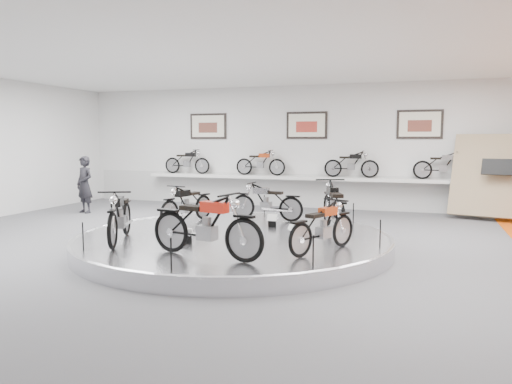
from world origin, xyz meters
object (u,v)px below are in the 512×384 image
(bike_b, at_px, (267,202))
(bike_e, at_px, (206,225))
(shelf, at_px, (304,178))
(bike_d, at_px, (120,215))
(bike_f, at_px, (323,226))
(bike_a, at_px, (334,206))
(visitor, at_px, (85,185))
(display_platform, at_px, (233,242))
(bike_c, at_px, (187,204))

(bike_b, bearing_deg, bike_e, 96.45)
(shelf, height_order, bike_d, bike_d)
(bike_e, relative_size, bike_f, 1.22)
(shelf, height_order, bike_a, bike_a)
(bike_a, xyz_separation_m, bike_d, (-3.67, -2.33, -0.04))
(bike_e, relative_size, visitor, 1.07)
(bike_d, bearing_deg, bike_a, 99.42)
(shelf, height_order, bike_b, bike_b)
(display_platform, xyz_separation_m, bike_c, (-1.56, 1.04, 0.60))
(display_platform, bearing_deg, bike_c, 146.24)
(bike_a, height_order, bike_e, bike_e)
(bike_b, height_order, bike_c, bike_b)
(bike_b, bearing_deg, bike_d, 64.06)
(display_platform, relative_size, bike_c, 4.16)
(bike_b, bearing_deg, shelf, -84.94)
(bike_d, bearing_deg, bike_f, 72.58)
(bike_a, distance_m, bike_c, 3.44)
(shelf, bearing_deg, bike_e, -88.05)
(shelf, xyz_separation_m, bike_c, (-1.56, -5.36, -0.25))
(display_platform, distance_m, bike_d, 2.33)
(bike_a, distance_m, bike_f, 1.97)
(shelf, distance_m, bike_f, 7.64)
(display_platform, height_order, bike_f, bike_f)
(shelf, relative_size, bike_b, 7.10)
(display_platform, xyz_separation_m, bike_b, (0.10, 1.97, 0.61))
(bike_c, relative_size, bike_e, 0.83)
(bike_a, distance_m, bike_e, 3.38)
(bike_d, distance_m, bike_f, 3.84)
(bike_b, height_order, bike_f, bike_b)
(bike_d, bearing_deg, bike_e, 49.75)
(visitor, bearing_deg, bike_a, 1.86)
(bike_e, xyz_separation_m, visitor, (-6.44, 5.31, 0.02))
(shelf, distance_m, bike_d, 7.95)
(bike_c, bearing_deg, bike_d, 7.92)
(bike_c, bearing_deg, display_platform, 69.63)
(bike_f, height_order, visitor, visitor)
(display_platform, relative_size, bike_a, 3.46)
(display_platform, height_order, bike_c, bike_c)
(bike_a, distance_m, visitor, 8.37)
(shelf, bearing_deg, bike_a, -70.80)
(bike_c, xyz_separation_m, bike_e, (1.85, -3.03, 0.09))
(bike_a, relative_size, bike_b, 1.19)
(bike_d, xyz_separation_m, bike_f, (3.82, 0.38, -0.06))
(bike_b, distance_m, bike_d, 3.81)
(bike_b, bearing_deg, bike_c, 32.91)
(display_platform, xyz_separation_m, bike_e, (0.29, -1.98, 0.69))
(bike_a, bearing_deg, shelf, -1.23)
(shelf, relative_size, bike_d, 6.37)
(bike_d, height_order, bike_f, bike_d)
(bike_e, distance_m, bike_f, 2.02)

